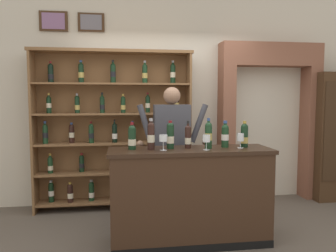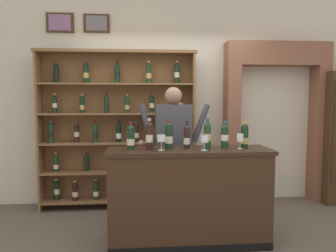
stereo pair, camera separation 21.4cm
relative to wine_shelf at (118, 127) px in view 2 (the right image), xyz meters
The scene contains 16 objects.
ground_plane 1.84m from the wine_shelf, 60.54° to the right, with size 14.00×14.00×0.02m, color brown.
back_wall 0.97m from the wine_shelf, 23.47° to the left, with size 12.00×0.19×3.43m.
wine_shelf is the anchor object (origin of this frame).
archway_doorway 2.32m from the wine_shelf, ahead, with size 1.52×0.45×2.34m.
tasting_counter 1.63m from the wine_shelf, 56.98° to the right, with size 1.71×0.52×1.01m.
shopkeeper 0.99m from the wine_shelf, 43.91° to the right, with size 0.88×0.22×1.67m.
tasting_bottle_riserva 1.23m from the wine_shelf, 80.06° to the right, with size 0.08×0.08×0.28m.
tasting_bottle_vin_santo 1.32m from the wine_shelf, 72.06° to the right, with size 0.07×0.07×0.32m.
tasting_bottle_prosecco 1.36m from the wine_shelf, 63.29° to the right, with size 0.08×0.08×0.29m.
tasting_bottle_rosso 1.45m from the wine_shelf, 56.62° to the right, with size 0.07×0.07×0.29m.
tasting_bottle_grappa 1.62m from the wine_shelf, 51.31° to the right, with size 0.08×0.08×0.32m.
tasting_bottle_chianti 1.71m from the wine_shelf, 45.06° to the right, with size 0.08×0.08×0.29m.
tasting_bottle_brunello 1.87m from the wine_shelf, 40.61° to the right, with size 0.08×0.08×0.28m.
wine_glass_left 1.87m from the wine_shelf, 43.68° to the right, with size 0.07×0.07×0.16m.
wine_glass_right 1.42m from the wine_shelf, 68.47° to the right, with size 0.08×0.08×0.16m.
wine_glass_center 1.66m from the wine_shelf, 54.74° to the right, with size 0.08×0.08×0.16m.
Camera 2 is at (-0.39, -3.36, 1.54)m, focal length 35.20 mm.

